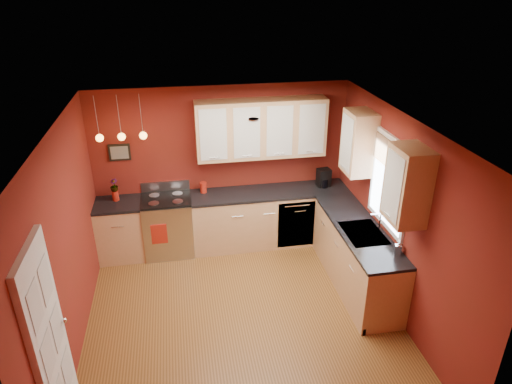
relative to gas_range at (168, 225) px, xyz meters
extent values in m
plane|color=brown|center=(0.92, -1.80, -0.48)|extent=(4.20, 4.20, 0.00)
cube|color=silver|center=(0.92, -1.80, 2.12)|extent=(4.00, 4.20, 0.02)
cube|color=maroon|center=(0.92, 0.30, 0.82)|extent=(4.00, 0.02, 2.60)
cube|color=maroon|center=(0.92, -3.90, 0.82)|extent=(4.00, 0.02, 2.60)
cube|color=maroon|center=(-1.08, -1.80, 0.82)|extent=(0.02, 4.20, 2.60)
cube|color=maroon|center=(2.92, -1.80, 0.82)|extent=(0.02, 4.20, 2.60)
cube|color=tan|center=(-0.73, 0.00, -0.03)|extent=(0.70, 0.60, 0.90)
cube|color=tan|center=(1.65, 0.00, -0.03)|extent=(2.54, 0.60, 0.90)
cube|color=tan|center=(2.62, -1.35, -0.03)|extent=(0.60, 2.10, 0.90)
cube|color=black|center=(-0.73, 0.00, 0.44)|extent=(0.70, 0.62, 0.04)
cube|color=black|center=(1.65, 0.00, 0.44)|extent=(2.54, 0.62, 0.04)
cube|color=black|center=(2.62, -1.35, 0.44)|extent=(0.62, 2.10, 0.04)
cube|color=#B6B6BA|center=(0.00, 0.00, -0.02)|extent=(0.76, 0.64, 0.92)
cube|color=black|center=(0.00, -0.30, 0.00)|extent=(0.55, 0.02, 0.32)
cylinder|color=#B6B6BA|center=(0.00, -0.31, 0.24)|extent=(0.60, 0.02, 0.02)
cube|color=black|center=(0.00, 0.00, 0.45)|extent=(0.76, 0.60, 0.03)
cylinder|color=#939298|center=(-0.18, -0.14, 0.47)|extent=(0.16, 0.16, 0.01)
cylinder|color=#939298|center=(0.18, -0.14, 0.47)|extent=(0.16, 0.16, 0.01)
cylinder|color=#939298|center=(-0.18, 0.14, 0.47)|extent=(0.16, 0.16, 0.01)
cylinder|color=#939298|center=(0.18, 0.14, 0.47)|extent=(0.16, 0.16, 0.01)
cube|color=#B6B6BA|center=(0.00, 0.30, 0.55)|extent=(0.76, 0.04, 0.16)
cube|color=#B6B6BA|center=(2.02, -0.29, -0.03)|extent=(0.60, 0.02, 0.80)
cube|color=#939298|center=(2.62, -1.50, 0.43)|extent=(0.50, 0.70, 0.05)
cube|color=black|center=(2.62, -1.33, 0.42)|extent=(0.42, 0.30, 0.02)
cube|color=black|center=(2.62, -1.67, 0.42)|extent=(0.42, 0.30, 0.02)
cylinder|color=white|center=(2.84, -1.50, 0.60)|extent=(0.02, 0.02, 0.28)
cylinder|color=white|center=(2.77, -1.50, 0.73)|extent=(0.16, 0.02, 0.02)
cube|color=white|center=(2.90, -1.50, 1.17)|extent=(0.04, 1.02, 1.22)
cube|color=white|center=(2.89, -1.50, 1.17)|extent=(0.01, 0.90, 1.10)
cube|color=#8E6247|center=(2.87, -1.50, 1.54)|extent=(0.02, 0.96, 0.36)
cube|color=white|center=(-1.05, -3.00, 0.54)|extent=(0.06, 0.82, 2.05)
cube|color=silver|center=(-1.02, -3.18, 1.12)|extent=(0.00, 0.28, 0.40)
cube|color=silver|center=(-1.02, -2.82, 1.12)|extent=(0.00, 0.28, 0.40)
cube|color=silver|center=(-1.02, -3.18, 0.57)|extent=(0.00, 0.28, 0.40)
cube|color=silver|center=(-1.02, -2.82, 0.57)|extent=(0.00, 0.28, 0.40)
cube|color=silver|center=(-1.02, -2.82, 0.02)|extent=(0.00, 0.28, 0.40)
sphere|color=white|center=(-0.99, -2.67, 0.52)|extent=(0.06, 0.06, 0.06)
cube|color=tan|center=(1.52, 0.12, 1.47)|extent=(2.00, 0.35, 0.90)
cube|color=tan|center=(2.75, -1.48, 1.47)|extent=(0.35, 1.95, 0.90)
cube|color=black|center=(-0.63, 0.28, 1.17)|extent=(0.32, 0.03, 0.26)
cylinder|color=#939298|center=(-0.83, -0.05, 1.82)|extent=(0.01, 0.01, 0.60)
sphere|color=#FFA53F|center=(-0.83, -0.05, 1.52)|extent=(0.11, 0.11, 0.11)
cylinder|color=#939298|center=(-0.53, -0.05, 1.82)|extent=(0.01, 0.01, 0.60)
sphere|color=#FFA53F|center=(-0.53, -0.05, 1.52)|extent=(0.11, 0.11, 0.11)
cylinder|color=#939298|center=(-0.23, -0.05, 1.82)|extent=(0.01, 0.01, 0.60)
sphere|color=#FFA53F|center=(-0.23, -0.05, 1.52)|extent=(0.11, 0.11, 0.11)
cylinder|color=#A81F12|center=(0.59, 0.14, 0.54)|extent=(0.10, 0.10, 0.16)
cylinder|color=#A81F12|center=(0.59, 0.14, 0.62)|extent=(0.11, 0.11, 0.02)
cylinder|color=#A81F12|center=(-0.75, 0.10, 0.54)|extent=(0.10, 0.10, 0.16)
imported|color=#A81F12|center=(-0.75, 0.10, 0.70)|extent=(0.16, 0.16, 0.21)
cube|color=black|center=(2.55, 0.05, 0.61)|extent=(0.22, 0.20, 0.29)
cylinder|color=black|center=(2.55, -0.01, 0.53)|extent=(0.13, 0.13, 0.14)
imported|color=white|center=(2.84, -2.05, 0.55)|extent=(0.11, 0.11, 0.18)
cube|color=#A81F12|center=(-0.14, -0.33, 0.04)|extent=(0.24, 0.02, 0.33)
camera|label=1|loc=(0.26, -6.45, 3.60)|focal=32.00mm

